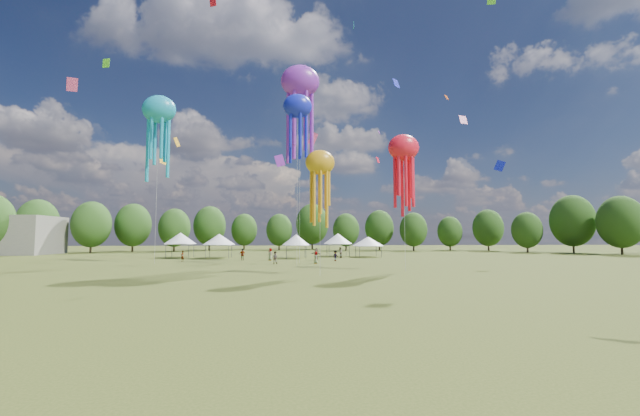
{
  "coord_description": "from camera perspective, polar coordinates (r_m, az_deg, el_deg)",
  "views": [
    {
      "loc": [
        -3.74,
        -16.25,
        3.72
      ],
      "look_at": [
        -0.78,
        15.0,
        6.0
      ],
      "focal_mm": 22.15,
      "sensor_mm": 36.0,
      "label": 1
    }
  ],
  "objects": [
    {
      "name": "spectator_near",
      "position": [
        54.22,
        -6.55,
        -7.15
      ],
      "size": [
        0.94,
        0.8,
        1.73
      ],
      "primitive_type": "imported",
      "rotation": [
        0.0,
        0.0,
        2.96
      ],
      "color": "gray",
      "rests_on": "ground"
    },
    {
      "name": "small_kites",
      "position": [
        62.56,
        -1.68,
        20.36
      ],
      "size": [
        68.13,
        64.05,
        45.69
      ],
      "color": "#1721CF",
      "rests_on": "ground"
    },
    {
      "name": "show_kites",
      "position": [
        55.18,
        -7.19,
        12.71
      ],
      "size": [
        34.9,
        21.85,
        28.57
      ],
      "color": "#1721CF",
      "rests_on": "ground"
    },
    {
      "name": "treeline",
      "position": [
        78.81,
        -5.5,
        -2.08
      ],
      "size": [
        201.57,
        95.24,
        13.43
      ],
      "color": "#38281C",
      "rests_on": "ground"
    },
    {
      "name": "ground",
      "position": [
        17.08,
        7.7,
        -16.7
      ],
      "size": [
        300.0,
        300.0,
        0.0
      ],
      "primitive_type": "plane",
      "color": "#384416",
      "rests_on": "ground"
    },
    {
      "name": "festival_tents",
      "position": [
        71.63,
        -6.08,
        -4.54
      ],
      "size": [
        39.42,
        10.79,
        4.43
      ],
      "color": "#47474C",
      "rests_on": "ground"
    },
    {
      "name": "spectators_far",
      "position": [
        62.36,
        -2.82,
        -6.74
      ],
      "size": [
        25.71,
        14.8,
        1.91
      ],
      "color": "gray",
      "rests_on": "ground"
    }
  ]
}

